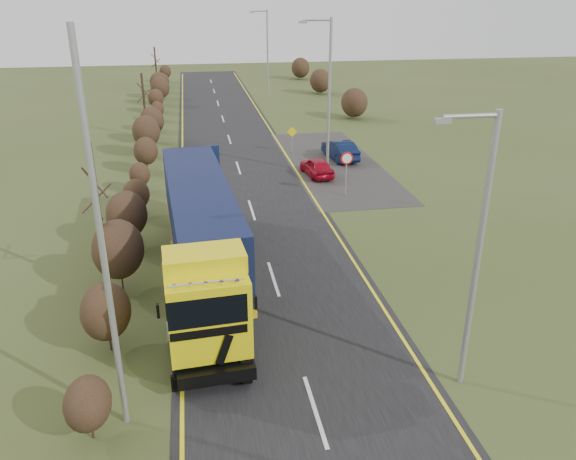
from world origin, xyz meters
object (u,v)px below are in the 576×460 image
Objects in this scene: lorry at (201,232)px; car_blue_sedan at (340,150)px; streetlight_near at (476,247)px; speed_sign at (347,165)px; car_red_hatchback at (317,167)px.

car_blue_sedan is (10.06, 16.84, -1.59)m from lorry.
lorry is 1.75× the size of streetlight_near.
speed_sign is (1.09, 16.86, -2.65)m from streetlight_near.
speed_sign is at bearing 43.60° from lorry.
lorry is 4.18× the size of car_red_hatchback.
car_blue_sedan is (2.46, 3.54, 0.08)m from car_red_hatchback.
car_red_hatchback is 0.42× the size of streetlight_near.
lorry is 15.41m from car_red_hatchback.
car_blue_sedan is at bearing 55.03° from lorry.
speed_sign is at bearing 71.06° from car_blue_sedan.
car_red_hatchback is 21.29m from streetlight_near.
car_blue_sedan is 7.87m from speed_sign.
speed_sign is (8.40, 9.24, -0.40)m from lorry.
car_blue_sedan is at bearing 77.68° from speed_sign.
lorry is at bearing 52.52° from car_blue_sedan.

